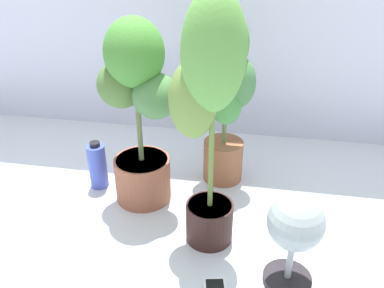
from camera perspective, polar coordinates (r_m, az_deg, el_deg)
ground_plane at (r=1.93m, az=-7.57°, el=-9.19°), size 8.00×8.00×0.00m
potted_plant_center at (r=1.77m, az=-7.52°, el=5.26°), size 0.44×0.35×0.86m
potted_plant_front_right at (r=1.44m, az=2.19°, el=5.89°), size 0.35×0.31×1.01m
potted_plant_back_right at (r=1.91m, az=4.71°, el=7.22°), size 0.36×0.31×0.84m
hygrometer_box at (r=1.57m, az=3.22°, el=-19.49°), size 0.09×0.09×0.03m
floor_fan at (r=1.47m, az=14.21°, el=-11.35°), size 0.28×0.28×0.38m
nutrient_bottle at (r=2.06m, az=-13.06°, el=-2.96°), size 0.09×0.09×0.25m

